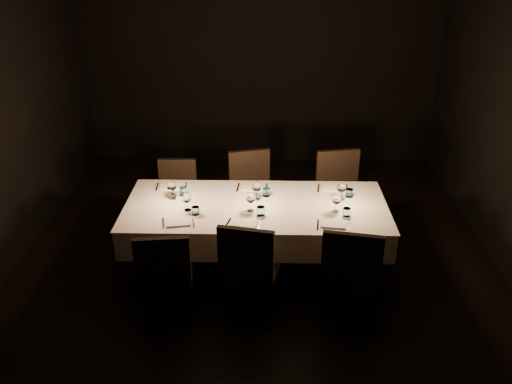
{
  "coord_description": "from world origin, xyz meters",
  "views": [
    {
      "loc": [
        0.1,
        -4.62,
        3.14
      ],
      "look_at": [
        0.0,
        0.0,
        0.9
      ],
      "focal_mm": 38.0,
      "sensor_mm": 36.0,
      "label": 1
    }
  ],
  "objects_px": {
    "chair_far_right": "(339,192)",
    "chair_near_center": "(249,267)",
    "chair_far_left": "(177,195)",
    "chair_near_right": "(350,274)",
    "chair_far_center": "(252,190)",
    "dining_table": "(256,212)",
    "chair_near_left": "(165,275)"
  },
  "relations": [
    {
      "from": "chair_near_center",
      "to": "chair_near_right",
      "type": "relative_size",
      "value": 0.98
    },
    {
      "from": "chair_near_center",
      "to": "chair_far_right",
      "type": "bearing_deg",
      "value": -110.73
    },
    {
      "from": "chair_far_left",
      "to": "chair_far_center",
      "type": "height_order",
      "value": "chair_far_center"
    },
    {
      "from": "chair_near_center",
      "to": "chair_far_center",
      "type": "xyz_separation_m",
      "value": [
        -0.02,
        1.55,
        -0.01
      ]
    },
    {
      "from": "dining_table",
      "to": "chair_far_right",
      "type": "bearing_deg",
      "value": 40.23
    },
    {
      "from": "chair_far_left",
      "to": "chair_far_center",
      "type": "bearing_deg",
      "value": 2.45
    },
    {
      "from": "chair_near_center",
      "to": "chair_far_right",
      "type": "distance_m",
      "value": 1.78
    },
    {
      "from": "chair_near_center",
      "to": "chair_far_center",
      "type": "relative_size",
      "value": 1.02
    },
    {
      "from": "dining_table",
      "to": "chair_near_center",
      "type": "relative_size",
      "value": 2.56
    },
    {
      "from": "dining_table",
      "to": "chair_far_right",
      "type": "distance_m",
      "value": 1.19
    },
    {
      "from": "chair_far_center",
      "to": "chair_near_right",
      "type": "bearing_deg",
      "value": -76.88
    },
    {
      "from": "dining_table",
      "to": "chair_near_right",
      "type": "distance_m",
      "value": 1.17
    },
    {
      "from": "chair_near_right",
      "to": "chair_far_center",
      "type": "relative_size",
      "value": 1.05
    },
    {
      "from": "chair_near_right",
      "to": "chair_far_center",
      "type": "height_order",
      "value": "chair_near_right"
    },
    {
      "from": "chair_far_left",
      "to": "chair_near_right",
      "type": "bearing_deg",
      "value": -43.82
    },
    {
      "from": "chair_far_right",
      "to": "chair_near_right",
      "type": "bearing_deg",
      "value": -103.93
    },
    {
      "from": "chair_near_right",
      "to": "chair_far_center",
      "type": "bearing_deg",
      "value": -51.16
    },
    {
      "from": "chair_far_left",
      "to": "chair_near_center",
      "type": "bearing_deg",
      "value": -61.09
    },
    {
      "from": "chair_near_center",
      "to": "chair_far_center",
      "type": "height_order",
      "value": "chair_near_center"
    },
    {
      "from": "chair_far_center",
      "to": "chair_far_right",
      "type": "xyz_separation_m",
      "value": [
        0.97,
        -0.05,
        0.01
      ]
    },
    {
      "from": "dining_table",
      "to": "chair_near_left",
      "type": "bearing_deg",
      "value": -131.94
    },
    {
      "from": "chair_near_right",
      "to": "chair_far_right",
      "type": "relative_size",
      "value": 1.02
    },
    {
      "from": "chair_near_right",
      "to": "chair_far_left",
      "type": "relative_size",
      "value": 1.16
    },
    {
      "from": "chair_near_right",
      "to": "chair_far_left",
      "type": "distance_m",
      "value": 2.34
    },
    {
      "from": "chair_near_left",
      "to": "chair_far_left",
      "type": "relative_size",
      "value": 1.08
    },
    {
      "from": "dining_table",
      "to": "chair_near_left",
      "type": "height_order",
      "value": "chair_near_left"
    },
    {
      "from": "chair_near_center",
      "to": "chair_far_right",
      "type": "xyz_separation_m",
      "value": [
        0.95,
        1.5,
        0.0
      ]
    },
    {
      "from": "chair_near_center",
      "to": "chair_near_left",
      "type": "bearing_deg",
      "value": 19.16
    },
    {
      "from": "chair_far_left",
      "to": "chair_near_left",
      "type": "bearing_deg",
      "value": -85.39
    },
    {
      "from": "chair_near_left",
      "to": "chair_near_right",
      "type": "bearing_deg",
      "value": 173.61
    },
    {
      "from": "chair_near_center",
      "to": "chair_far_left",
      "type": "height_order",
      "value": "chair_near_center"
    },
    {
      "from": "chair_far_right",
      "to": "chair_near_center",
      "type": "bearing_deg",
      "value": -132.74
    }
  ]
}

